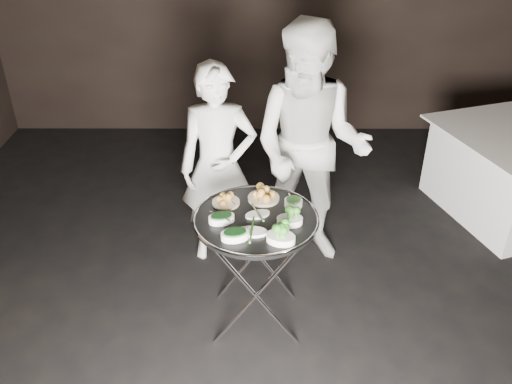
{
  "coord_description": "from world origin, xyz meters",
  "views": [
    {
      "loc": [
        -0.11,
        -2.48,
        2.73
      ],
      "look_at": [
        -0.12,
        0.45,
        0.95
      ],
      "focal_mm": 38.0,
      "sensor_mm": 36.0,
      "label": 1
    }
  ],
  "objects_px": {
    "tray_stand": "(256,266)",
    "waiter_left": "(218,167)",
    "serving_tray": "(256,219)",
    "waiter_right": "(310,148)"
  },
  "relations": [
    {
      "from": "tray_stand",
      "to": "waiter_left",
      "type": "bearing_deg",
      "value": 110.12
    },
    {
      "from": "serving_tray",
      "to": "waiter_right",
      "type": "relative_size",
      "value": 0.42
    },
    {
      "from": "waiter_left",
      "to": "waiter_right",
      "type": "height_order",
      "value": "waiter_right"
    },
    {
      "from": "tray_stand",
      "to": "serving_tray",
      "type": "xyz_separation_m",
      "value": [
        0.0,
        0.0,
        0.37
      ]
    },
    {
      "from": "tray_stand",
      "to": "waiter_right",
      "type": "xyz_separation_m",
      "value": [
        0.4,
        0.8,
        0.47
      ]
    },
    {
      "from": "tray_stand",
      "to": "waiter_left",
      "type": "height_order",
      "value": "waiter_left"
    },
    {
      "from": "tray_stand",
      "to": "waiter_right",
      "type": "height_order",
      "value": "waiter_right"
    },
    {
      "from": "serving_tray",
      "to": "tray_stand",
      "type": "bearing_deg",
      "value": -104.04
    },
    {
      "from": "tray_stand",
      "to": "serving_tray",
      "type": "relative_size",
      "value": 1.07
    },
    {
      "from": "tray_stand",
      "to": "waiter_right",
      "type": "distance_m",
      "value": 1.01
    }
  ]
}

